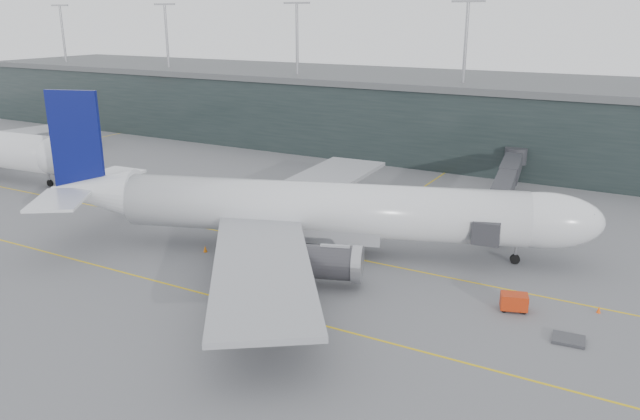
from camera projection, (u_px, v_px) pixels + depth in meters
The scene contains 17 objects.
ground at pixel (306, 236), 79.56m from camera, with size 320.00×320.00×0.00m, color slate.
taxiline_a at pixel (289, 245), 76.22m from camera, with size 160.00×0.25×0.02m, color gold.
taxiline_b at pixel (205, 294), 62.89m from camera, with size 160.00×0.25×0.02m, color gold.
taxiline_lead_main at pixel (401, 202), 93.90m from camera, with size 0.25×60.00×0.02m, color gold.
taxiline_lead_adj at pixel (46, 149), 131.05m from camera, with size 0.25×60.00×0.02m, color gold.
terminal at pixel (451, 115), 125.62m from camera, with size 240.00×36.00×29.00m.
main_aircraft at pixel (318, 210), 72.75m from camera, with size 63.92×58.94×18.46m.
jet_bridge at pixel (512, 184), 86.72m from camera, with size 8.41×43.89×5.88m.
gse_cart at pixel (514, 301), 59.14m from camera, with size 2.87×2.28×1.71m.
baggage_dolly at pixel (568, 339), 53.82m from camera, with size 2.70×2.16×0.27m, color #343438.
uld_a at pixel (303, 201), 90.87m from camera, with size 2.42×2.10×1.92m.
uld_b at pixel (330, 203), 90.36m from camera, with size 1.88×1.53×1.65m.
uld_c at pixel (339, 205), 89.17m from camera, with size 2.52×2.27×1.89m.
cone_nose at pixel (599, 310), 58.90m from camera, with size 0.40×0.40×0.64m, color #FC510E.
cone_wing_stbd at pixel (281, 314), 57.85m from camera, with size 0.47×0.47×0.75m, color orange.
cone_wing_port at pixel (414, 221), 83.85m from camera, with size 0.49×0.49×0.78m, color #D2650B.
cone_tail at pixel (205, 249), 74.02m from camera, with size 0.48×0.48×0.77m, color orange.
Camera 1 is at (38.07, -64.55, 26.96)m, focal length 35.00 mm.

